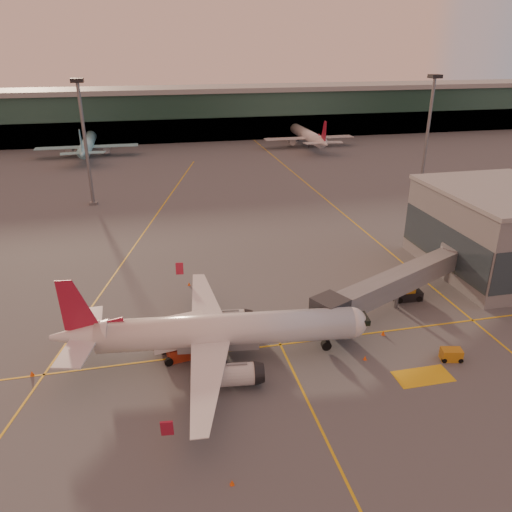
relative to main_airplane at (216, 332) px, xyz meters
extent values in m
plane|color=#4C4F54|center=(2.50, -4.03, -3.35)|extent=(600.00, 600.00, 0.00)
cube|color=yellow|center=(2.50, 0.97, -3.35)|extent=(80.00, 0.25, 0.01)
cube|color=yellow|center=(-7.50, 40.97, -3.35)|extent=(31.30, 115.98, 0.01)
cube|color=yellow|center=(32.50, 65.97, -3.35)|extent=(0.25, 160.00, 0.01)
cube|color=yellow|center=(7.50, -12.03, -3.35)|extent=(0.25, 30.00, 0.01)
cube|color=yellow|center=(20.50, -8.03, -3.35)|extent=(6.00, 3.00, 0.01)
cube|color=#19382D|center=(2.50, 137.97, 4.65)|extent=(400.00, 18.00, 16.00)
cube|color=gray|center=(2.50, 137.97, 13.45)|extent=(400.00, 20.00, 1.60)
cube|color=black|center=(2.50, 129.47, 0.65)|extent=(400.00, 1.00, 8.00)
cube|color=slate|center=(44.50, 13.97, 2.65)|extent=(18.00, 22.00, 12.00)
cube|color=#2D3D47|center=(35.55, 13.97, 1.65)|extent=(0.30, 21.60, 6.00)
cube|color=gray|center=(44.50, 13.97, 8.95)|extent=(18.40, 22.40, 0.60)
cylinder|color=slate|center=(-17.50, 61.97, 9.15)|extent=(0.70, 0.70, 25.00)
cube|color=black|center=(-17.50, 61.97, 21.85)|extent=(2.40, 2.40, 0.80)
cube|color=slate|center=(-17.50, 61.97, -3.10)|extent=(1.60, 1.60, 0.50)
cylinder|color=slate|center=(57.50, 57.97, 9.15)|extent=(0.70, 0.70, 25.00)
cube|color=black|center=(57.50, 57.97, 21.85)|extent=(2.40, 2.40, 0.80)
cube|color=slate|center=(57.50, 57.97, -3.10)|extent=(1.60, 1.60, 0.50)
cylinder|color=silver|center=(1.17, -0.13, 0.19)|extent=(27.78, 6.62, 3.54)
sphere|color=silver|center=(14.86, -1.69, 0.19)|extent=(3.47, 3.47, 3.47)
cube|color=black|center=(15.86, -1.80, 0.63)|extent=(1.84, 2.46, 0.62)
cone|color=silver|center=(-14.19, 1.61, 0.45)|extent=(6.39, 4.02, 3.36)
cube|color=silver|center=(-14.20, -1.43, 0.54)|extent=(4.19, 6.25, 0.18)
cylinder|color=silver|center=(1.23, -5.55, -1.76)|extent=(3.93, 2.70, 2.30)
cylinder|color=black|center=(-1.10, -2.19, -2.55)|extent=(1.72, 1.41, 1.59)
cylinder|color=black|center=(-1.10, -2.19, -2.07)|extent=(0.32, 0.32, 0.97)
cube|color=silver|center=(-13.52, 4.58, 0.54)|extent=(3.01, 5.79, 0.18)
cylinder|color=silver|center=(2.44, 5.13, -1.76)|extent=(3.93, 2.70, 2.30)
cylinder|color=black|center=(-0.58, 2.38, -2.55)|extent=(1.72, 1.41, 1.59)
cylinder|color=black|center=(-0.58, 2.38, -2.07)|extent=(0.32, 0.32, 0.97)
cube|color=slate|center=(0.17, -0.02, -0.96)|extent=(9.00, 3.80, 1.41)
cylinder|color=black|center=(12.19, -1.38, -2.55)|extent=(1.19, 0.83, 1.11)
cube|color=slate|center=(24.65, 6.15, 0.49)|extent=(24.86, 13.97, 2.70)
cube|color=#2D3035|center=(13.29, 0.93, 0.49)|extent=(4.55, 4.55, 3.00)
cube|color=#2D3035|center=(14.79, 1.83, -2.15)|extent=(1.60, 2.40, 2.40)
cylinder|color=black|center=(14.79, 0.73, -2.95)|extent=(0.80, 0.40, 0.80)
cylinder|color=black|center=(14.79, 2.93, -2.95)|extent=(0.80, 0.40, 0.80)
cylinder|color=slate|center=(24.65, 6.15, -2.08)|extent=(0.50, 0.50, 2.54)
cylinder|color=slate|center=(36.50, 11.97, 0.49)|extent=(4.40, 4.40, 3.00)
cylinder|color=slate|center=(36.50, 11.97, -2.08)|extent=(2.40, 2.40, 2.54)
cube|color=#A22C17|center=(-3.67, 1.22, -2.58)|extent=(3.66, 2.99, 1.54)
cube|color=silver|center=(-3.97, 1.16, -0.17)|extent=(6.30, 3.54, 2.87)
cylinder|color=black|center=(-5.28, -0.31, -2.89)|extent=(0.97, 0.51, 0.92)
cylinder|color=black|center=(-1.64, 0.32, -2.89)|extent=(0.97, 0.51, 0.92)
cube|color=#B97C17|center=(24.99, -5.98, -2.69)|extent=(2.46, 1.80, 1.33)
cylinder|color=black|center=(24.00, -6.31, -3.07)|extent=(0.60, 0.40, 0.55)
cylinder|color=black|center=(25.72, -6.72, -3.07)|extent=(0.60, 0.40, 0.55)
cube|color=black|center=(27.10, 7.94, -2.73)|extent=(3.98, 2.28, 1.25)
cube|color=#B97C17|center=(27.10, 7.94, -1.87)|extent=(1.70, 1.91, 1.02)
cylinder|color=black|center=(25.69, 7.12, -2.95)|extent=(0.81, 0.39, 0.80)
cylinder|color=black|center=(28.41, 6.95, -2.95)|extent=(0.81, 0.39, 0.80)
cone|color=#FB570D|center=(20.02, 0.30, -3.06)|extent=(0.45, 0.45, 0.57)
cube|color=#FB570D|center=(20.02, 0.30, -3.33)|extent=(0.39, 0.39, 0.03)
cone|color=#FB570D|center=(-19.39, 1.06, -3.06)|extent=(0.46, 0.46, 0.58)
cube|color=#FB570D|center=(-19.39, 1.06, -3.33)|extent=(0.39, 0.39, 0.03)
cone|color=#FB570D|center=(-1.41, -17.31, -3.11)|extent=(0.37, 0.37, 0.48)
cube|color=#FB570D|center=(-1.41, -17.31, -3.34)|extent=(0.32, 0.32, 0.03)
cone|color=#FB570D|center=(-1.27, 18.56, -3.10)|extent=(0.39, 0.39, 0.49)
cube|color=#FB570D|center=(-1.27, 18.56, -3.34)|extent=(0.33, 0.33, 0.03)
cone|color=#FB570D|center=(15.82, -3.92, -3.10)|extent=(0.39, 0.39, 0.50)
cube|color=#FB570D|center=(15.82, -3.92, -3.34)|extent=(0.34, 0.34, 0.03)
camera|label=1|loc=(-5.92, -46.01, 28.82)|focal=35.00mm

